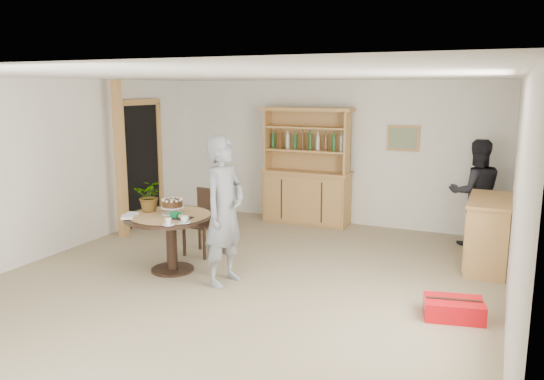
{
  "coord_description": "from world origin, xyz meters",
  "views": [
    {
      "loc": [
        2.88,
        -5.41,
        2.38
      ],
      "look_at": [
        0.1,
        0.84,
        1.05
      ],
      "focal_mm": 35.0,
      "sensor_mm": 36.0,
      "label": 1
    }
  ],
  "objects_px": {
    "hutch": "(307,185)",
    "teen_boy": "(224,211)",
    "dining_table": "(171,226)",
    "red_suitcase": "(454,309)",
    "adult_person": "(476,193)",
    "dining_chair": "(205,217)",
    "sideboard": "(488,233)"
  },
  "relations": [
    {
      "from": "hutch",
      "to": "teen_boy",
      "type": "distance_m",
      "value": 3.2
    },
    {
      "from": "dining_table",
      "to": "red_suitcase",
      "type": "bearing_deg",
      "value": -0.42
    },
    {
      "from": "teen_boy",
      "to": "red_suitcase",
      "type": "distance_m",
      "value": 2.8
    },
    {
      "from": "adult_person",
      "to": "red_suitcase",
      "type": "relative_size",
      "value": 2.43
    },
    {
      "from": "teen_boy",
      "to": "red_suitcase",
      "type": "relative_size",
      "value": 2.71
    },
    {
      "from": "adult_person",
      "to": "red_suitcase",
      "type": "height_order",
      "value": "adult_person"
    },
    {
      "from": "dining_chair",
      "to": "red_suitcase",
      "type": "xyz_separation_m",
      "value": [
        3.52,
        -0.85,
        -0.43
      ]
    },
    {
      "from": "sideboard",
      "to": "adult_person",
      "type": "bearing_deg",
      "value": 103.5
    },
    {
      "from": "dining_table",
      "to": "teen_boy",
      "type": "xyz_separation_m",
      "value": [
        0.85,
        -0.1,
        0.3
      ]
    },
    {
      "from": "dining_table",
      "to": "red_suitcase",
      "type": "xyz_separation_m",
      "value": [
        3.53,
        -0.03,
        -0.5
      ]
    },
    {
      "from": "sideboard",
      "to": "red_suitcase",
      "type": "height_order",
      "value": "sideboard"
    },
    {
      "from": "dining_chair",
      "to": "teen_boy",
      "type": "distance_m",
      "value": 1.31
    },
    {
      "from": "dining_chair",
      "to": "adult_person",
      "type": "relative_size",
      "value": 0.58
    },
    {
      "from": "adult_person",
      "to": "teen_boy",
      "type": "bearing_deg",
      "value": 27.07
    },
    {
      "from": "sideboard",
      "to": "dining_table",
      "type": "distance_m",
      "value": 4.21
    },
    {
      "from": "hutch",
      "to": "dining_table",
      "type": "distance_m",
      "value": 3.18
    },
    {
      "from": "hutch",
      "to": "adult_person",
      "type": "xyz_separation_m",
      "value": [
        2.8,
        -0.24,
        0.12
      ]
    },
    {
      "from": "dining_table",
      "to": "red_suitcase",
      "type": "relative_size",
      "value": 1.79
    },
    {
      "from": "hutch",
      "to": "red_suitcase",
      "type": "distance_m",
      "value": 4.23
    },
    {
      "from": "teen_boy",
      "to": "red_suitcase",
      "type": "bearing_deg",
      "value": -81.21
    },
    {
      "from": "adult_person",
      "to": "dining_table",
      "type": "bearing_deg",
      "value": 18.25
    },
    {
      "from": "dining_table",
      "to": "adult_person",
      "type": "xyz_separation_m",
      "value": [
        3.53,
        2.85,
        0.21
      ]
    },
    {
      "from": "red_suitcase",
      "to": "teen_boy",
      "type": "bearing_deg",
      "value": 169.81
    },
    {
      "from": "dining_chair",
      "to": "dining_table",
      "type": "bearing_deg",
      "value": -84.34
    },
    {
      "from": "teen_boy",
      "to": "red_suitcase",
      "type": "xyz_separation_m",
      "value": [
        2.68,
        0.07,
        -0.81
      ]
    },
    {
      "from": "sideboard",
      "to": "dining_chair",
      "type": "xyz_separation_m",
      "value": [
        -3.76,
        -1.02,
        0.06
      ]
    },
    {
      "from": "teen_boy",
      "to": "red_suitcase",
      "type": "height_order",
      "value": "teen_boy"
    },
    {
      "from": "hutch",
      "to": "red_suitcase",
      "type": "relative_size",
      "value": 3.05
    },
    {
      "from": "dining_table",
      "to": "adult_person",
      "type": "relative_size",
      "value": 0.74
    },
    {
      "from": "sideboard",
      "to": "red_suitcase",
      "type": "relative_size",
      "value": 1.88
    },
    {
      "from": "adult_person",
      "to": "hutch",
      "type": "bearing_deg",
      "value": -25.58
    },
    {
      "from": "sideboard",
      "to": "teen_boy",
      "type": "height_order",
      "value": "teen_boy"
    }
  ]
}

